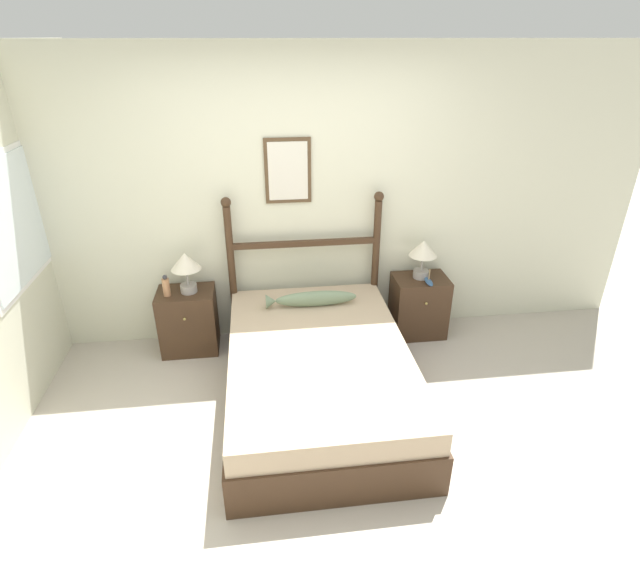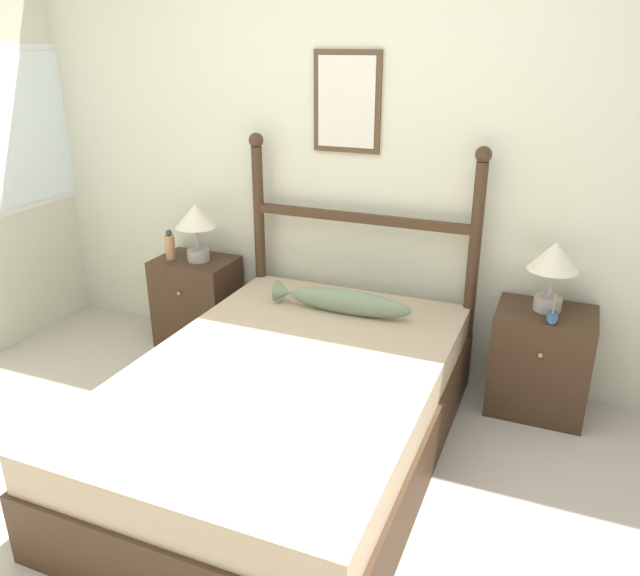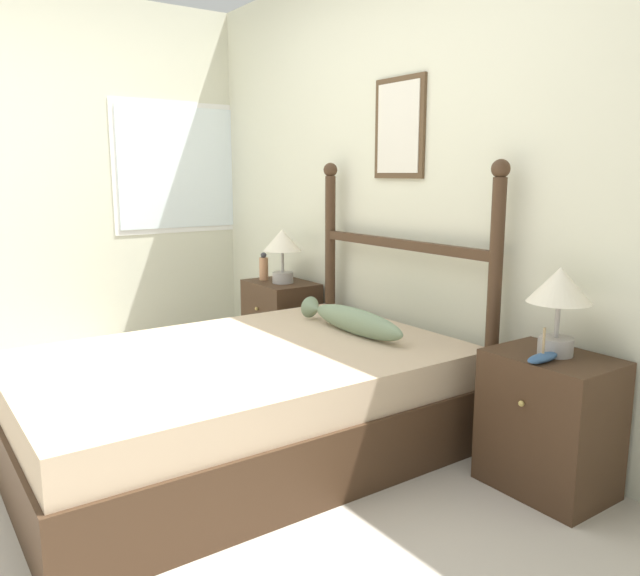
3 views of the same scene
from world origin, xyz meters
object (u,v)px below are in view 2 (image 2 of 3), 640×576
at_px(bed, 288,411).
at_px(model_boat, 552,317).
at_px(table_lamp_left, 196,221).
at_px(bottle, 170,246).
at_px(table_lamp_right, 553,263).
at_px(nightstand_right, 540,361).
at_px(fish_pillow, 340,301).
at_px(nightstand_left, 198,302).

relative_size(bed, model_boat, 11.67).
bearing_deg(table_lamp_left, bottle, -166.04).
height_order(bed, table_lamp_right, table_lamp_right).
relative_size(nightstand_right, table_lamp_right, 1.60).
bearing_deg(table_lamp_right, bed, -139.98).
relative_size(nightstand_right, fish_pillow, 0.75).
height_order(nightstand_left, table_lamp_right, table_lamp_right).
xyz_separation_m(nightstand_left, table_lamp_left, (0.04, -0.01, 0.55)).
bearing_deg(nightstand_left, table_lamp_left, -12.32).
bearing_deg(nightstand_right, nightstand_left, 180.00).
xyz_separation_m(nightstand_right, table_lamp_right, (-0.00, 0.01, 0.55)).
xyz_separation_m(bed, nightstand_left, (-1.06, 0.87, 0.05)).
bearing_deg(table_lamp_right, bottle, -178.32).
relative_size(nightstand_left, bottle, 3.01).
distance_m(nightstand_right, fish_pillow, 1.10).
height_order(bed, nightstand_right, nightstand_right).
distance_m(bed, table_lamp_right, 1.50).
bearing_deg(bed, bottle, 145.61).
distance_m(bottle, model_boat, 2.29).
bearing_deg(bottle, fish_pillow, -8.30).
distance_m(bed, model_boat, 1.38).
bearing_deg(nightstand_left, bed, -39.46).
bearing_deg(table_lamp_left, model_boat, -2.90).
distance_m(nightstand_left, table_lamp_right, 2.19).
bearing_deg(nightstand_right, table_lamp_left, -179.76).
bearing_deg(fish_pillow, nightstand_right, 12.42).
relative_size(nightstand_left, model_boat, 3.32).
bearing_deg(fish_pillow, bottle, 171.70).
bearing_deg(table_lamp_right, table_lamp_left, -179.39).
xyz_separation_m(bed, bottle, (-1.20, 0.82, 0.43)).
bearing_deg(model_boat, table_lamp_left, 177.10).
relative_size(nightstand_right, model_boat, 3.32).
height_order(bottle, model_boat, bottle).
distance_m(nightstand_right, table_lamp_right, 0.55).
height_order(table_lamp_left, fish_pillow, table_lamp_left).
bearing_deg(model_boat, bed, -145.18).
height_order(table_lamp_left, model_boat, table_lamp_left).
xyz_separation_m(table_lamp_right, bottle, (-2.26, -0.07, -0.17)).
bearing_deg(nightstand_left, fish_pillow, -12.06).
xyz_separation_m(bottle, fish_pillow, (1.22, -0.18, -0.11)).
bearing_deg(bed, nightstand_right, 39.46).
relative_size(model_boat, fish_pillow, 0.23).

